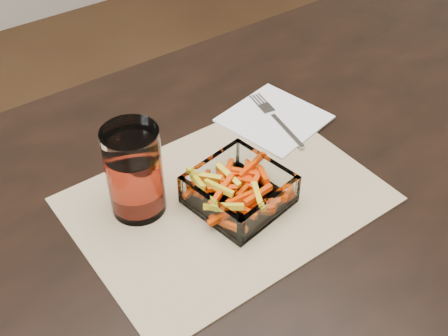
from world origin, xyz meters
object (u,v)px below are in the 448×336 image
Objects in this scene: fork at (275,118)px; dining_table at (279,221)px; tumbler at (135,174)px; glass_bowl at (239,192)px.

dining_table is at bearing -115.51° from fork.
fork is at bearing 54.98° from dining_table.
dining_table is at bearing -22.33° from tumbler.
fork is (0.30, 0.05, -0.06)m from tumbler.
glass_bowl is 1.04× the size of tumbler.
dining_table is 10.69× the size of glass_bowl.
glass_bowl is 0.86× the size of fork.
tumbler is at bearing 157.67° from dining_table.
dining_table is 0.28m from tumbler.
glass_bowl reaches higher than dining_table.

